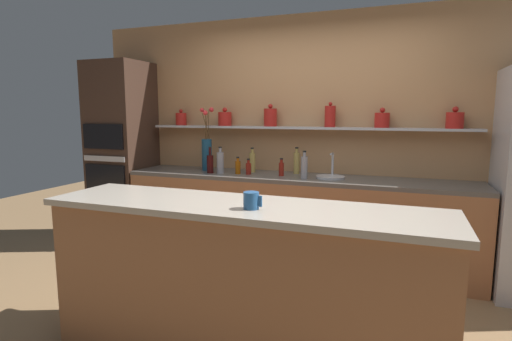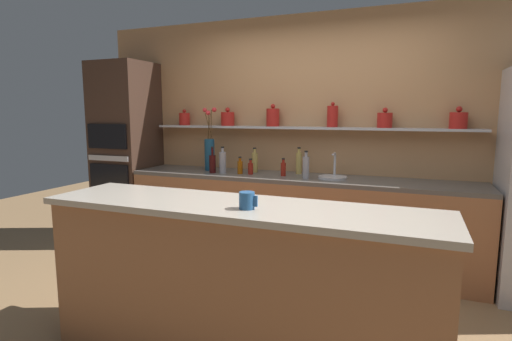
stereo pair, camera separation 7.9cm
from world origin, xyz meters
name	(u,v)px [view 2 (the right image)]	position (x,y,z in m)	size (l,w,h in m)	color
ground_plane	(266,320)	(0.00, 0.00, 0.00)	(12.00, 12.00, 0.00)	olive
back_wall_unit	(318,137)	(0.00, 1.60, 1.30)	(5.20, 0.28, 2.60)	tan
back_counter_unit	(295,220)	(-0.14, 1.24, 0.46)	(3.59, 0.62, 0.92)	#99603D
island_counter	(237,284)	(0.00, -0.53, 0.51)	(2.47, 0.61, 1.02)	#99603D
oven_tower	(127,153)	(-2.28, 1.24, 1.08)	(0.64, 0.64, 2.16)	#3D281E
flower_vase	(210,151)	(-1.17, 1.30, 1.14)	(0.13, 0.17, 0.71)	navy
sink_fixture	(333,176)	(0.24, 1.25, 0.94)	(0.28, 0.28, 0.25)	#B7B7BC
bottle_sauce_0	(251,168)	(-0.62, 1.18, 0.99)	(0.06, 0.06, 0.17)	maroon
bottle_spirit_1	(306,167)	(0.00, 1.11, 1.04)	(0.06, 0.06, 0.28)	gray
bottle_sauce_2	(283,169)	(-0.26, 1.21, 1.00)	(0.05, 0.05, 0.18)	maroon
bottle_wine_3	(213,163)	(-1.05, 1.13, 1.02)	(0.07, 0.07, 0.29)	#380C0C
bottle_sauce_4	(240,167)	(-0.74, 1.18, 1.00)	(0.06, 0.06, 0.18)	#9E4C0A
bottle_spirit_5	(255,162)	(-0.64, 1.34, 1.03)	(0.07, 0.07, 0.27)	tan
bottle_spirit_6	(223,162)	(-0.93, 1.15, 1.04)	(0.08, 0.08, 0.29)	gray
bottle_spirit_7	(299,163)	(-0.15, 1.40, 1.04)	(0.06, 0.06, 0.28)	tan
coffee_mug	(247,200)	(0.11, -0.62, 1.07)	(0.11, 0.09, 0.10)	#235184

